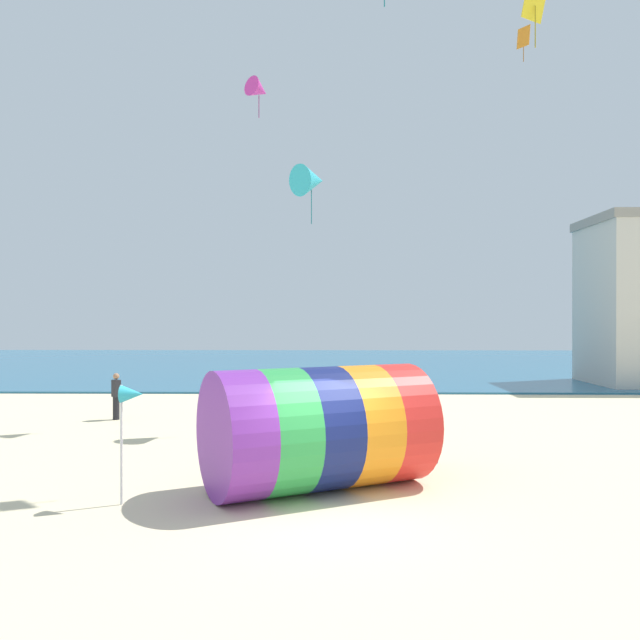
# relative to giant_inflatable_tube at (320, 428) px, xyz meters

# --- Properties ---
(ground_plane) EXTENTS (120.00, 120.00, 0.00)m
(ground_plane) POSITION_rel_giant_inflatable_tube_xyz_m (0.37, -1.91, -1.35)
(ground_plane) COLOR beige
(sea) EXTENTS (120.00, 40.00, 0.10)m
(sea) POSITION_rel_giant_inflatable_tube_xyz_m (0.37, 37.06, -1.30)
(sea) COLOR #236084
(sea) RESTS_ON ground
(giant_inflatable_tube) EXTENTS (5.45, 4.52, 2.69)m
(giant_inflatable_tube) POSITION_rel_giant_inflatable_tube_xyz_m (0.00, 0.00, 0.00)
(giant_inflatable_tube) COLOR purple
(giant_inflatable_tube) RESTS_ON ground
(kite_handler) EXTENTS (0.40, 0.29, 1.68)m
(kite_handler) POSITION_rel_giant_inflatable_tube_xyz_m (2.92, 2.55, -0.48)
(kite_handler) COLOR #383D56
(kite_handler) RESTS_ON ground
(kite_cyan_delta) EXTENTS (1.64, 1.64, 2.11)m
(kite_cyan_delta) POSITION_rel_giant_inflatable_tube_xyz_m (-0.41, 7.81, 7.16)
(kite_cyan_delta) COLOR #2DB2C6
(kite_magenta_delta) EXTENTS (1.14, 1.15, 1.47)m
(kite_magenta_delta) POSITION_rel_giant_inflatable_tube_xyz_m (-2.42, 9.48, 10.91)
(kite_magenta_delta) COLOR #D1339E
(kite_orange_diamond) EXTENTS (0.47, 0.56, 1.50)m
(kite_orange_diamond) POSITION_rel_giant_inflatable_tube_xyz_m (8.50, 13.15, 14.42)
(kite_orange_diamond) COLOR orange
(bystander_near_water) EXTENTS (0.26, 0.38, 1.79)m
(bystander_near_water) POSITION_rel_giant_inflatable_tube_xyz_m (-1.01, 7.84, -0.42)
(bystander_near_water) COLOR #383D56
(bystander_near_water) RESTS_ON ground
(bystander_mid_beach) EXTENTS (0.37, 0.42, 1.64)m
(bystander_mid_beach) POSITION_rel_giant_inflatable_tube_xyz_m (-2.52, 8.25, -0.51)
(bystander_mid_beach) COLOR #383D56
(bystander_mid_beach) RESTS_ON ground
(bystander_far_left) EXTENTS (0.41, 0.41, 1.72)m
(bystander_far_left) POSITION_rel_giant_inflatable_tube_xyz_m (-7.70, 9.25, -0.46)
(bystander_far_left) COLOR black
(bystander_far_left) RESTS_ON ground
(beach_flag) EXTENTS (0.47, 0.36, 2.41)m
(beach_flag) POSITION_rel_giant_inflatable_tube_xyz_m (-3.78, -1.20, 0.79)
(beach_flag) COLOR silver
(beach_flag) RESTS_ON ground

